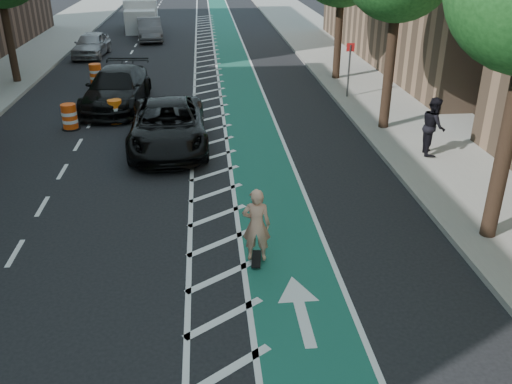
{
  "coord_description": "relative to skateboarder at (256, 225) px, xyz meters",
  "views": [
    {
      "loc": [
        1.31,
        -11.14,
        6.61
      ],
      "look_at": [
        2.42,
        0.45,
        1.1
      ],
      "focal_mm": 38.0,
      "sensor_mm": 36.0,
      "label": 1
    }
  ],
  "objects": [
    {
      "name": "sign_post",
      "position": [
        5.3,
        12.89,
        0.4
      ],
      "size": [
        0.35,
        0.08,
        2.47
      ],
      "color": "#4C4C4C",
      "rests_on": "ground"
    },
    {
      "name": "ground",
      "position": [
        -2.3,
        0.89,
        -0.95
      ],
      "size": [
        120.0,
        120.0,
        0.0
      ],
      "primitive_type": "plane",
      "color": "black",
      "rests_on": "ground"
    },
    {
      "name": "suv_far",
      "position": [
        -4.7,
        12.68,
        -0.15
      ],
      "size": [
        2.7,
        5.69,
        1.6
      ],
      "primitive_type": "imported",
      "rotation": [
        0.0,
        0.0,
        -0.08
      ],
      "color": "black",
      "rests_on": "ground"
    },
    {
      "name": "car_grey",
      "position": [
        -4.68,
        29.17,
        -0.2
      ],
      "size": [
        2.15,
        4.72,
        1.5
      ],
      "primitive_type": "imported",
      "rotation": [
        0.0,
        0.0,
        0.13
      ],
      "color": "#535257",
      "rests_on": "ground"
    },
    {
      "name": "suv_near",
      "position": [
        -2.3,
        7.61,
        -0.18
      ],
      "size": [
        2.79,
        5.66,
        1.54
      ],
      "primitive_type": "imported",
      "rotation": [
        0.0,
        0.0,
        0.04
      ],
      "color": "black",
      "rests_on": "ground"
    },
    {
      "name": "box_truck",
      "position": [
        -5.69,
        34.18,
        0.08
      ],
      "size": [
        2.69,
        5.49,
        2.23
      ],
      "rotation": [
        0.0,
        0.0,
        0.06
      ],
      "color": "silver",
      "rests_on": "ground"
    },
    {
      "name": "pedestrian",
      "position": [
        6.27,
        5.76,
        0.14
      ],
      "size": [
        0.87,
        1.03,
        1.88
      ],
      "primitive_type": "imported",
      "rotation": [
        0.0,
        0.0,
        1.39
      ],
      "color": "black",
      "rests_on": "sidewalk_right"
    },
    {
      "name": "barrel_c",
      "position": [
        -6.3,
        16.82,
        -0.48
      ],
      "size": [
        0.73,
        0.73,
        0.99
      ],
      "color": "#FF540D",
      "rests_on": "ground"
    },
    {
      "name": "barrel_a",
      "position": [
        -6.1,
        9.89,
        -0.5
      ],
      "size": [
        0.7,
        0.7,
        0.96
      ],
      "color": "#F0490C",
      "rests_on": "ground"
    },
    {
      "name": "curb_right",
      "position": [
        4.75,
        10.89,
        -0.87
      ],
      "size": [
        0.12,
        90.0,
        0.16
      ],
      "primitive_type": "cube",
      "color": "gray",
      "rests_on": "ground"
    },
    {
      "name": "barrel_b",
      "position": [
        -4.48,
        10.39,
        -0.5
      ],
      "size": [
        0.69,
        0.69,
        0.94
      ],
      "color": "orange",
      "rests_on": "ground"
    },
    {
      "name": "skateboarder",
      "position": [
        0.0,
        0.0,
        0.0
      ],
      "size": [
        0.67,
        0.49,
        1.71
      ],
      "primitive_type": "imported",
      "rotation": [
        0.0,
        0.0,
        3.01
      ],
      "color": "tan",
      "rests_on": "skateboard"
    },
    {
      "name": "buffer_strip",
      "position": [
        -0.8,
        10.89,
        -0.94
      ],
      "size": [
        1.4,
        90.0,
        0.01
      ],
      "primitive_type": "cube",
      "color": "silver",
      "rests_on": "ground"
    },
    {
      "name": "bike_lane",
      "position": [
        0.7,
        10.89,
        -0.94
      ],
      "size": [
        2.0,
        90.0,
        0.01
      ],
      "primitive_type": "cube",
      "color": "#1A5D44",
      "rests_on": "ground"
    },
    {
      "name": "skateboard",
      "position": [
        0.0,
        -0.0,
        -0.87
      ],
      "size": [
        0.29,
        0.73,
        0.1
      ],
      "rotation": [
        0.0,
        0.0,
        -0.14
      ],
      "color": "black",
      "rests_on": "ground"
    },
    {
      "name": "car_silver",
      "position": [
        -7.7,
        23.8,
        -0.23
      ],
      "size": [
        2.0,
        4.32,
        1.43
      ],
      "primitive_type": "imported",
      "rotation": [
        0.0,
        0.0,
        -0.07
      ],
      "color": "#9E9DA2",
      "rests_on": "ground"
    },
    {
      "name": "sidewalk_right",
      "position": [
        7.2,
        10.89,
        -0.87
      ],
      "size": [
        5.0,
        90.0,
        0.15
      ],
      "primitive_type": "cube",
      "color": "gray",
      "rests_on": "ground"
    }
  ]
}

